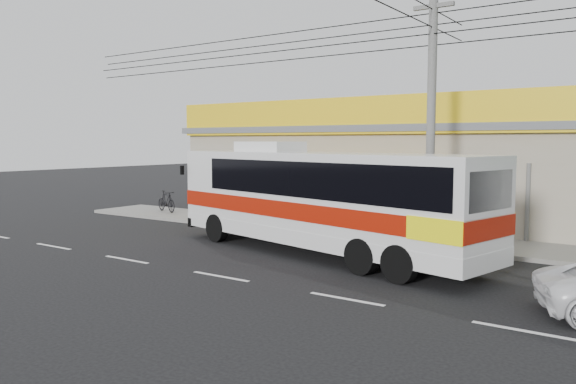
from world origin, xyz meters
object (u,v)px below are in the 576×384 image
at_px(coach_bus, 323,195).
at_px(motorbike_dark, 166,201).
at_px(motorbike_red, 230,207).
at_px(utility_pole, 433,27).

distance_m(coach_bus, motorbike_dark, 12.95).
relative_size(motorbike_red, motorbike_dark, 1.14).
height_order(coach_bus, motorbike_red, coach_bus).
bearing_deg(coach_bus, utility_pole, 56.78).
xyz_separation_m(coach_bus, motorbike_red, (-7.66, 4.27, -1.33)).
relative_size(coach_bus, utility_pole, 0.37).
bearing_deg(utility_pole, motorbike_red, 170.44).
relative_size(coach_bus, motorbike_red, 6.03).
xyz_separation_m(motorbike_red, utility_pole, (10.35, -1.74, 6.86)).
xyz_separation_m(coach_bus, utility_pole, (2.69, 2.53, 5.53)).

